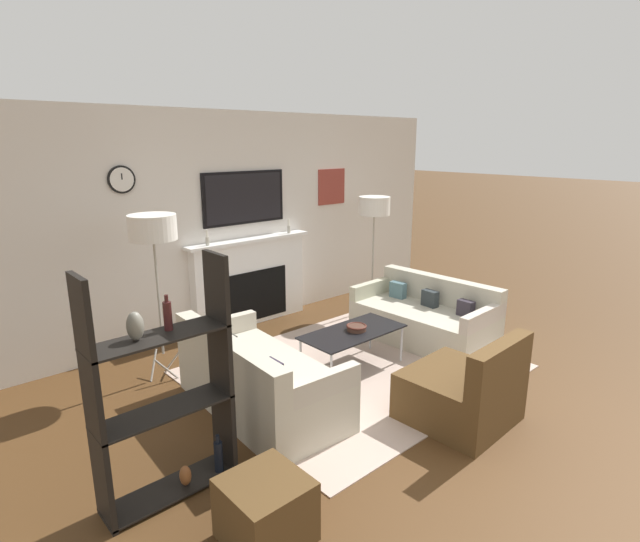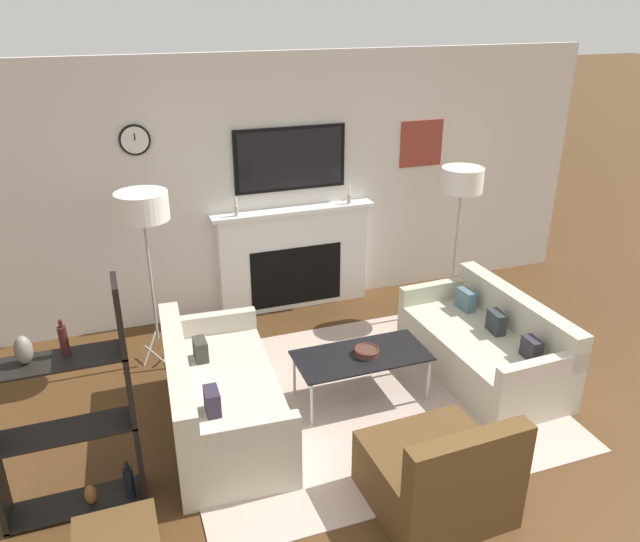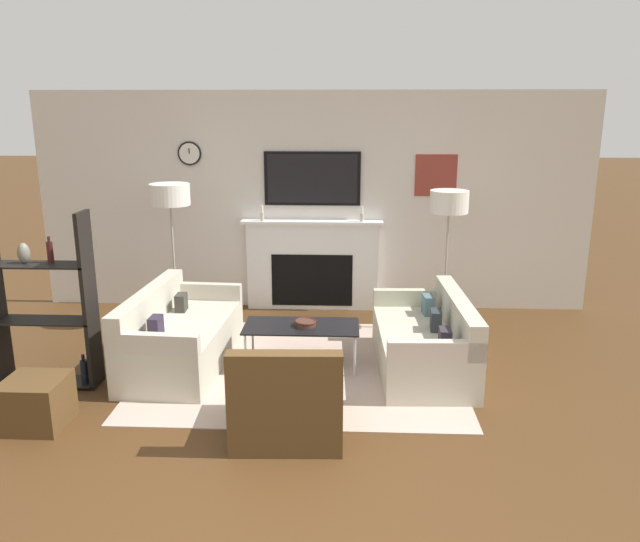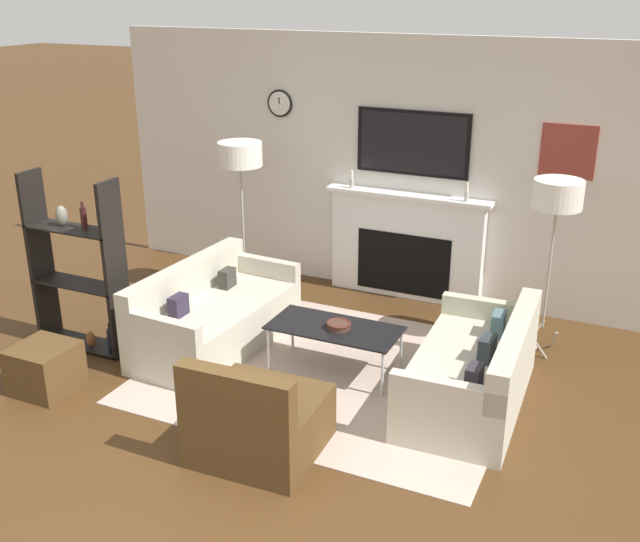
{
  "view_description": "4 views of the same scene",
  "coord_description": "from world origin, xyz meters",
  "px_view_note": "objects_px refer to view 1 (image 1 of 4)",
  "views": [
    {
      "loc": [
        -3.49,
        -0.96,
        2.34
      ],
      "look_at": [
        0.02,
        2.96,
        0.96
      ],
      "focal_mm": 28.0,
      "sensor_mm": 36.0,
      "label": 1
    },
    {
      "loc": [
        -1.83,
        -1.69,
        3.17
      ],
      "look_at": [
        -0.21,
        2.86,
        1.04
      ],
      "focal_mm": 35.0,
      "sensor_mm": 36.0,
      "label": 2
    },
    {
      "loc": [
        0.44,
        -3.32,
        2.49
      ],
      "look_at": [
        0.16,
        3.02,
        0.83
      ],
      "focal_mm": 35.0,
      "sensor_mm": 36.0,
      "label": 3
    },
    {
      "loc": [
        2.3,
        -2.86,
        3.17
      ],
      "look_at": [
        -0.27,
        2.71,
        0.79
      ],
      "focal_mm": 42.0,
      "sensor_mm": 36.0,
      "label": 4
    }
  ],
  "objects_px": {
    "ottoman": "(266,510)",
    "floor_lamp_left": "(153,229)",
    "coffee_table": "(353,334)",
    "couch_right": "(425,319)",
    "couch_left": "(258,381)",
    "armchair": "(463,392)",
    "shelf_unit": "(164,392)",
    "floor_lamp_right": "(374,207)",
    "decorative_bowl": "(356,327)"
  },
  "relations": [
    {
      "from": "couch_left",
      "to": "ottoman",
      "type": "height_order",
      "value": "couch_left"
    },
    {
      "from": "floor_lamp_right",
      "to": "ottoman",
      "type": "height_order",
      "value": "floor_lamp_right"
    },
    {
      "from": "decorative_bowl",
      "to": "armchair",
      "type": "bearing_deg",
      "value": -92.25
    },
    {
      "from": "floor_lamp_right",
      "to": "shelf_unit",
      "type": "distance_m",
      "value": 4.25
    },
    {
      "from": "ottoman",
      "to": "floor_lamp_left",
      "type": "bearing_deg",
      "value": 78.67
    },
    {
      "from": "coffee_table",
      "to": "shelf_unit",
      "type": "height_order",
      "value": "shelf_unit"
    },
    {
      "from": "ottoman",
      "to": "armchair",
      "type": "bearing_deg",
      "value": -1.49
    },
    {
      "from": "floor_lamp_right",
      "to": "couch_left",
      "type": "bearing_deg",
      "value": -157.16
    },
    {
      "from": "armchair",
      "to": "coffee_table",
      "type": "height_order",
      "value": "armchair"
    },
    {
      "from": "floor_lamp_left",
      "to": "coffee_table",
      "type": "bearing_deg",
      "value": -36.43
    },
    {
      "from": "coffee_table",
      "to": "ottoman",
      "type": "xyz_separation_m",
      "value": [
        -2.05,
        -1.28,
        -0.2
      ]
    },
    {
      "from": "armchair",
      "to": "floor_lamp_right",
      "type": "distance_m",
      "value": 3.17
    },
    {
      "from": "armchair",
      "to": "floor_lamp_left",
      "type": "relative_size",
      "value": 0.52
    },
    {
      "from": "couch_right",
      "to": "coffee_table",
      "type": "relative_size",
      "value": 1.48
    },
    {
      "from": "ottoman",
      "to": "couch_left",
      "type": "bearing_deg",
      "value": 56.7
    },
    {
      "from": "couch_right",
      "to": "coffee_table",
      "type": "xyz_separation_m",
      "value": [
        -1.22,
        0.02,
        0.13
      ]
    },
    {
      "from": "shelf_unit",
      "to": "ottoman",
      "type": "relative_size",
      "value": 3.45
    },
    {
      "from": "couch_right",
      "to": "floor_lamp_right",
      "type": "relative_size",
      "value": 1.03
    },
    {
      "from": "couch_right",
      "to": "ottoman",
      "type": "xyz_separation_m",
      "value": [
        -3.26,
        -1.26,
        -0.07
      ]
    },
    {
      "from": "couch_right",
      "to": "armchair",
      "type": "relative_size",
      "value": 1.91
    },
    {
      "from": "couch_left",
      "to": "decorative_bowl",
      "type": "xyz_separation_m",
      "value": [
        1.26,
        0.01,
        0.18
      ]
    },
    {
      "from": "floor_lamp_right",
      "to": "ottoman",
      "type": "xyz_separation_m",
      "value": [
        -3.6,
        -2.43,
        -1.27
      ]
    },
    {
      "from": "couch_left",
      "to": "armchair",
      "type": "bearing_deg",
      "value": -47.52
    },
    {
      "from": "couch_left",
      "to": "ottoman",
      "type": "distance_m",
      "value": 1.51
    },
    {
      "from": "floor_lamp_right",
      "to": "shelf_unit",
      "type": "relative_size",
      "value": 1.0
    },
    {
      "from": "couch_left",
      "to": "couch_right",
      "type": "xyz_separation_m",
      "value": [
        2.43,
        -0.0,
        -0.01
      ]
    },
    {
      "from": "couch_right",
      "to": "ottoman",
      "type": "bearing_deg",
      "value": -158.85
    },
    {
      "from": "couch_right",
      "to": "shelf_unit",
      "type": "xyz_separation_m",
      "value": [
        -3.51,
        -0.5,
        0.49
      ]
    },
    {
      "from": "couch_right",
      "to": "ottoman",
      "type": "distance_m",
      "value": 3.5
    },
    {
      "from": "couch_right",
      "to": "shelf_unit",
      "type": "height_order",
      "value": "shelf_unit"
    },
    {
      "from": "armchair",
      "to": "floor_lamp_right",
      "type": "relative_size",
      "value": 0.54
    },
    {
      "from": "coffee_table",
      "to": "couch_left",
      "type": "bearing_deg",
      "value": -179.19
    },
    {
      "from": "couch_left",
      "to": "ottoman",
      "type": "xyz_separation_m",
      "value": [
        -0.83,
        -1.26,
        -0.08
      ]
    },
    {
      "from": "floor_lamp_right",
      "to": "ottoman",
      "type": "relative_size",
      "value": 3.44
    },
    {
      "from": "couch_left",
      "to": "floor_lamp_left",
      "type": "relative_size",
      "value": 1.03
    },
    {
      "from": "decorative_bowl",
      "to": "couch_left",
      "type": "bearing_deg",
      "value": -179.67
    },
    {
      "from": "ottoman",
      "to": "shelf_unit",
      "type": "bearing_deg",
      "value": 107.63
    },
    {
      "from": "armchair",
      "to": "coffee_table",
      "type": "distance_m",
      "value": 1.34
    },
    {
      "from": "decorative_bowl",
      "to": "floor_lamp_left",
      "type": "bearing_deg",
      "value": 144.03
    },
    {
      "from": "coffee_table",
      "to": "couch_right",
      "type": "bearing_deg",
      "value": -0.82
    },
    {
      "from": "couch_right",
      "to": "decorative_bowl",
      "type": "height_order",
      "value": "couch_right"
    },
    {
      "from": "couch_right",
      "to": "floor_lamp_left",
      "type": "xyz_separation_m",
      "value": [
        -2.78,
        1.17,
        1.26
      ]
    },
    {
      "from": "couch_right",
      "to": "floor_lamp_left",
      "type": "distance_m",
      "value": 3.26
    },
    {
      "from": "couch_left",
      "to": "shelf_unit",
      "type": "bearing_deg",
      "value": -155.0
    },
    {
      "from": "shelf_unit",
      "to": "armchair",
      "type": "bearing_deg",
      "value": -19.71
    },
    {
      "from": "couch_right",
      "to": "floor_lamp_right",
      "type": "distance_m",
      "value": 1.71
    },
    {
      "from": "floor_lamp_right",
      "to": "couch_right",
      "type": "bearing_deg",
      "value": -106.17
    },
    {
      "from": "couch_left",
      "to": "shelf_unit",
      "type": "xyz_separation_m",
      "value": [
        -1.07,
        -0.5,
        0.48
      ]
    },
    {
      "from": "couch_right",
      "to": "shelf_unit",
      "type": "distance_m",
      "value": 3.58
    },
    {
      "from": "couch_left",
      "to": "floor_lamp_left",
      "type": "bearing_deg",
      "value": 106.35
    }
  ]
}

